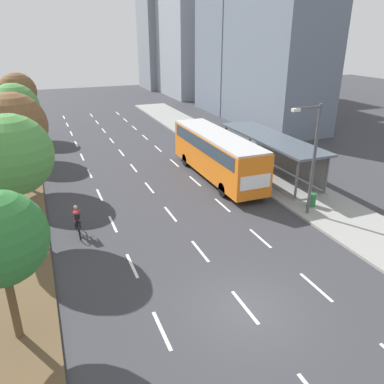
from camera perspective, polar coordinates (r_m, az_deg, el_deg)
The scene contains 19 objects.
ground_plane at distance 16.16m, azimuth 8.14°, elevation -16.87°, with size 140.00×140.00×0.00m, color #38383D.
median_strip at distance 32.30m, azimuth -23.70°, elevation 2.35°, with size 2.60×52.00×0.12m, color brown.
sidewalk_right at distance 35.95m, azimuth 5.31°, elevation 6.16°, with size 4.50×52.00×0.15m, color gray.
lane_divider_left at distance 31.08m, azimuth -14.91°, elevation 2.68°, with size 0.14×48.15×0.01m.
lane_divider_center at distance 31.63m, azimuth -8.64°, elevation 3.54°, with size 0.14×48.15×0.01m.
lane_divider_right at distance 32.54m, azimuth -2.64°, elevation 4.33°, with size 0.14×48.15×0.01m.
bus_shelter at distance 29.89m, azimuth 11.92°, elevation 5.93°, with size 2.90×10.94×2.86m.
bus at distance 28.57m, azimuth 3.66°, elevation 6.03°, with size 2.54×11.29×3.37m.
cyclist at distance 21.60m, azimuth -16.60°, elevation -4.26°, with size 0.46×1.82×1.71m.
median_tree_second at distance 20.81m, azimuth -25.17°, elevation 4.93°, with size 4.03×4.03×6.55m.
median_tree_third at distance 28.30m, azimuth -24.93°, elevation 8.86°, with size 4.39×4.39×6.56m.
median_tree_fourth at distance 35.87m, azimuth -24.80°, elevation 11.17°, with size 4.10×4.10×6.27m.
median_tree_fifth at distance 43.40m, azimuth -24.43°, elevation 13.39°, with size 3.70×3.70×6.43m.
streetlight at distance 22.78m, azimuth 17.38°, elevation 5.47°, with size 1.91×0.24×6.50m.
trash_bin at distance 25.06m, azimuth 17.29°, elevation -1.07°, with size 0.52×0.52×0.85m, color #286B38.
building_near_right at distance 46.17m, azimuth 12.48°, elevation 26.02°, with size 6.48×15.21×26.61m, color slate.
building_mid_right at distance 55.04m, azimuth 5.64°, elevation 24.89°, with size 6.27×8.48×24.92m, color slate.
building_far_right at distance 69.75m, azimuth -0.85°, elevation 23.02°, with size 7.64×15.09×21.32m, color #8E939E.
building_tall_right at distance 78.78m, azimuth -3.27°, elevation 25.03°, with size 10.90×8.32×27.06m, color gray.
Camera 1 is at (-6.63, -10.61, 10.22)m, focal length 36.01 mm.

